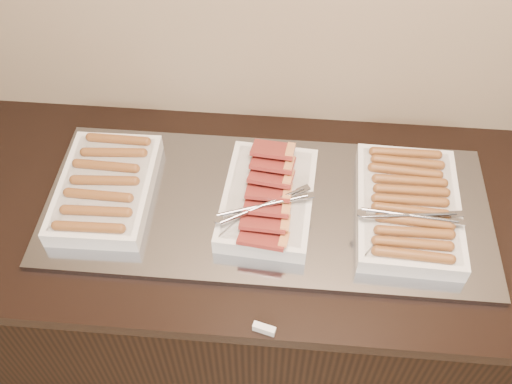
# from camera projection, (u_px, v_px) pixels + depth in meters

# --- Properties ---
(counter) EXTENTS (2.06, 0.76, 0.90)m
(counter) POSITION_uv_depth(u_px,v_px,m) (259.00, 291.00, 1.91)
(counter) COLOR black
(counter) RESTS_ON ground
(warming_tray) EXTENTS (1.20, 0.50, 0.02)m
(warming_tray) POSITION_uv_depth(u_px,v_px,m) (267.00, 207.00, 1.55)
(warming_tray) COLOR gray
(warming_tray) RESTS_ON counter
(dish_left) EXTENTS (0.25, 0.37, 0.07)m
(dish_left) POSITION_uv_depth(u_px,v_px,m) (106.00, 187.00, 1.54)
(dish_left) COLOR white
(dish_left) RESTS_ON warming_tray
(dish_center) EXTENTS (0.27, 0.38, 0.09)m
(dish_center) POSITION_uv_depth(u_px,v_px,m) (268.00, 198.00, 1.52)
(dish_center) COLOR white
(dish_center) RESTS_ON warming_tray
(dish_right) EXTENTS (0.28, 0.41, 0.08)m
(dish_right) POSITION_uv_depth(u_px,v_px,m) (408.00, 207.00, 1.50)
(dish_right) COLOR white
(dish_right) RESTS_ON warming_tray
(label_holder) EXTENTS (0.06, 0.03, 0.02)m
(label_holder) POSITION_uv_depth(u_px,v_px,m) (264.00, 329.00, 1.32)
(label_holder) COLOR white
(label_holder) RESTS_ON counter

